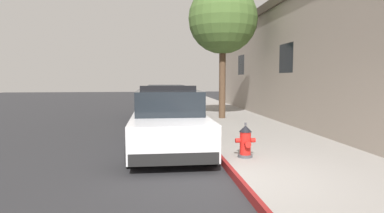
% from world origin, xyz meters
% --- Properties ---
extents(ground_plane, '(33.73, 60.00, 0.20)m').
position_xyz_m(ground_plane, '(-4.29, 10.00, -0.10)').
color(ground_plane, '#2B2B2D').
extents(sidewalk_pavement, '(3.43, 60.00, 0.16)m').
position_xyz_m(sidewalk_pavement, '(1.71, 10.00, 0.08)').
color(sidewalk_pavement, gray).
rests_on(sidewalk_pavement, ground).
extents(curb_painted_edge, '(0.08, 60.00, 0.16)m').
position_xyz_m(curb_painted_edge, '(-0.04, 10.00, 0.08)').
color(curb_painted_edge, maroon).
rests_on(curb_painted_edge, ground).
extents(storefront_building, '(7.68, 23.04, 5.14)m').
position_xyz_m(storefront_building, '(7.15, 6.34, 2.58)').
color(storefront_building, gray).
rests_on(storefront_building, ground).
extents(police_cruiser, '(1.94, 4.84, 1.68)m').
position_xyz_m(police_cruiser, '(-1.13, 3.05, 0.74)').
color(police_cruiser, white).
rests_on(police_cruiser, ground).
extents(parked_car_silver_ahead, '(1.94, 4.84, 1.56)m').
position_xyz_m(parked_car_silver_ahead, '(-0.95, 10.28, 0.74)').
color(parked_car_silver_ahead, black).
rests_on(parked_car_silver_ahead, ground).
extents(fire_hydrant, '(0.44, 0.40, 0.76)m').
position_xyz_m(fire_hydrant, '(0.46, 1.28, 0.51)').
color(fire_hydrant, '#4C4C51').
rests_on(fire_hydrant, sidewalk_pavement).
extents(street_tree, '(2.93, 2.93, 5.68)m').
position_xyz_m(street_tree, '(1.42, 8.31, 4.35)').
color(street_tree, brown).
rests_on(street_tree, sidewalk_pavement).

